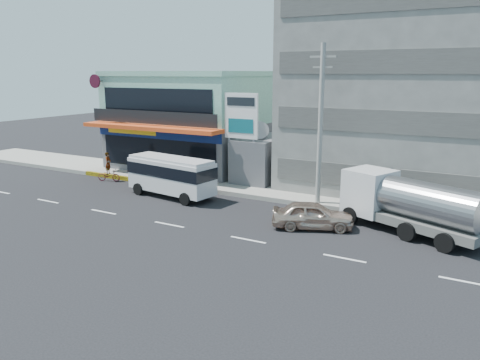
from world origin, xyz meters
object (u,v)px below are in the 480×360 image
satellite_dish (259,138)px  minibus (171,174)px  shop_building (193,123)px  motorcycle_rider (109,172)px  tanker_truck (406,203)px  utility_pole_near (320,125)px  billboard (241,121)px  sedan (313,215)px  concrete_building (413,91)px

satellite_dish → minibus: 7.32m
shop_building → motorcycle_rider: size_ratio=5.47×
satellite_dish → tanker_truck: bearing=-26.8°
shop_building → utility_pole_near: 15.50m
billboard → sedan: (7.69, -5.88, -4.18)m
utility_pole_near → tanker_truck: 7.09m
tanker_truck → motorcycle_rider: tanker_truck is taller
shop_building → billboard: 8.92m
satellite_dish → billboard: size_ratio=0.22×
utility_pole_near → motorcycle_rider: 17.31m
utility_pole_near → shop_building: bearing=154.9°
motorcycle_rider → minibus: bearing=-11.1°
shop_building → motorcycle_rider: shop_building is taller
utility_pole_near → motorcycle_rider: (-16.71, -1.09, -4.40)m
satellite_dish → shop_building: bearing=159.8°
concrete_building → satellite_dish: concrete_building is taller
shop_building → tanker_truck: size_ratio=1.57×
utility_pole_near → concrete_building: bearing=62.2°
concrete_building → sedan: (-2.81, -11.68, -6.25)m
satellite_dish → utility_pole_near: 7.17m
sedan → utility_pole_near: bearing=-6.6°
sedan → satellite_dish: bearing=20.2°
shop_building → utility_pole_near: size_ratio=1.24×
minibus → motorcycle_rider: bearing=168.9°
concrete_building → sedan: bearing=-103.5°
shop_building → motorcycle_rider: bearing=-109.5°
satellite_dish → sedan: bearing=-46.9°
billboard → motorcycle_rider: (-10.21, -2.89, -4.18)m
minibus → shop_building: bearing=116.2°
motorcycle_rider → shop_building: bearing=70.5°
satellite_dish → sedan: 10.90m
utility_pole_near → motorcycle_rider: size_ratio=4.41×
shop_building → utility_pole_near: (14.00, -6.55, 1.15)m
concrete_building → tanker_truck: bearing=-80.3°
minibus → tanker_truck: tanker_truck is taller
billboard → concrete_building: bearing=28.9°
shop_building → tanker_truck: bearing=-24.2°
concrete_building → billboard: concrete_building is taller
billboard → motorcycle_rider: bearing=-164.2°
concrete_building → shop_building: bearing=-176.6°
utility_pole_near → tanker_truck: bearing=-22.0°
satellite_dish → minibus: size_ratio=0.22×
shop_building → sedan: bearing=-35.0°
billboard → minibus: (-3.05, -4.30, -3.31)m
tanker_truck → satellite_dish: bearing=153.2°
sedan → motorcycle_rider: motorcycle_rider is taller
satellite_dish → minibus: satellite_dish is taller
utility_pole_near → sedan: (1.19, -4.08, -4.40)m
satellite_dish → billboard: billboard is taller
shop_building → tanker_truck: shop_building is taller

